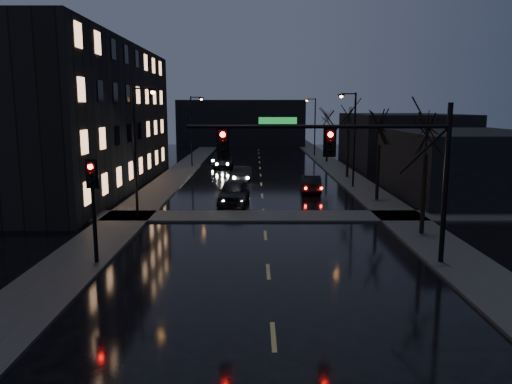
{
  "coord_description": "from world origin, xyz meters",
  "views": [
    {
      "loc": [
        -0.55,
        -12.04,
        6.81
      ],
      "look_at": [
        -0.51,
        9.12,
        3.2
      ],
      "focal_mm": 35.0,
      "sensor_mm": 36.0,
      "label": 1
    }
  ],
  "objects_px": {
    "oncoming_car_c": "(223,162)",
    "lead_car": "(310,184)",
    "oncoming_car_b": "(242,174)",
    "oncoming_car_a": "(234,192)",
    "oncoming_car_d": "(219,159)"
  },
  "relations": [
    {
      "from": "oncoming_car_c",
      "to": "oncoming_car_a",
      "type": "bearing_deg",
      "value": -86.01
    },
    {
      "from": "oncoming_car_b",
      "to": "oncoming_car_d",
      "type": "xyz_separation_m",
      "value": [
        -3.08,
        14.35,
        -0.03
      ]
    },
    {
      "from": "oncoming_car_a",
      "to": "oncoming_car_b",
      "type": "xyz_separation_m",
      "value": [
        0.27,
        10.77,
        -0.17
      ]
    },
    {
      "from": "oncoming_car_a",
      "to": "oncoming_car_b",
      "type": "relative_size",
      "value": 1.2
    },
    {
      "from": "oncoming_car_a",
      "to": "oncoming_car_d",
      "type": "distance_m",
      "value": 25.28
    },
    {
      "from": "oncoming_car_a",
      "to": "lead_car",
      "type": "relative_size",
      "value": 1.17
    },
    {
      "from": "oncoming_car_d",
      "to": "lead_car",
      "type": "height_order",
      "value": "lead_car"
    },
    {
      "from": "oncoming_car_b",
      "to": "oncoming_car_a",
      "type": "bearing_deg",
      "value": -85.66
    },
    {
      "from": "oncoming_car_b",
      "to": "oncoming_car_d",
      "type": "distance_m",
      "value": 14.67
    },
    {
      "from": "oncoming_car_b",
      "to": "oncoming_car_c",
      "type": "relative_size",
      "value": 0.89
    },
    {
      "from": "oncoming_car_b",
      "to": "lead_car",
      "type": "height_order",
      "value": "lead_car"
    },
    {
      "from": "oncoming_car_b",
      "to": "oncoming_car_c",
      "type": "xyz_separation_m",
      "value": [
        -2.36,
        10.79,
        -0.04
      ]
    },
    {
      "from": "oncoming_car_c",
      "to": "oncoming_car_b",
      "type": "bearing_deg",
      "value": -79.2
    },
    {
      "from": "oncoming_car_c",
      "to": "lead_car",
      "type": "height_order",
      "value": "lead_car"
    },
    {
      "from": "oncoming_car_c",
      "to": "lead_car",
      "type": "relative_size",
      "value": 1.09
    }
  ]
}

